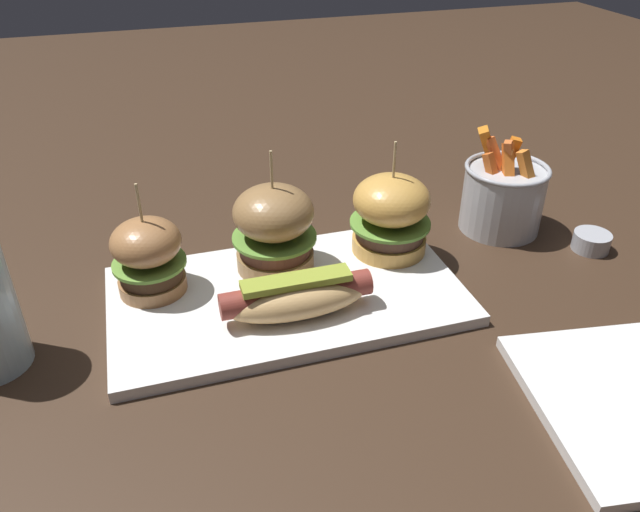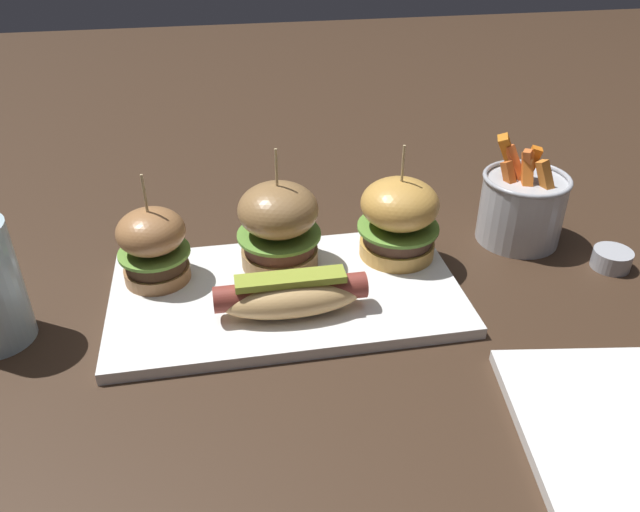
{
  "view_description": "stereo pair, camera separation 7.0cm",
  "coord_description": "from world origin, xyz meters",
  "views": [
    {
      "loc": [
        -0.13,
        -0.57,
        0.43
      ],
      "look_at": [
        0.04,
        0.0,
        0.05
      ],
      "focal_mm": 34.82,
      "sensor_mm": 36.0,
      "label": 1
    },
    {
      "loc": [
        -0.07,
        -0.59,
        0.43
      ],
      "look_at": [
        0.04,
        0.0,
        0.05
      ],
      "focal_mm": 34.82,
      "sensor_mm": 36.0,
      "label": 2
    }
  ],
  "objects": [
    {
      "name": "platter_main",
      "position": [
        0.0,
        0.0,
        0.01
      ],
      "size": [
        0.4,
        0.22,
        0.01
      ],
      "primitive_type": "cube",
      "color": "white",
      "rests_on": "ground"
    },
    {
      "name": "slider_right",
      "position": [
        0.15,
        0.05,
        0.07
      ],
      "size": [
        0.1,
        0.1,
        0.15
      ],
      "color": "gold",
      "rests_on": "platter_main"
    },
    {
      "name": "ground_plane",
      "position": [
        0.0,
        0.0,
        0.0
      ],
      "size": [
        3.0,
        3.0,
        0.0
      ],
      "primitive_type": "plane",
      "color": "#382619"
    },
    {
      "name": "sauce_ramekin",
      "position": [
        0.41,
        -0.01,
        0.01
      ],
      "size": [
        0.05,
        0.05,
        0.02
      ],
      "color": "#A8AAB2",
      "rests_on": "ground"
    },
    {
      "name": "slider_center",
      "position": [
        -0.0,
        0.05,
        0.07
      ],
      "size": [
        0.1,
        0.1,
        0.15
      ],
      "color": "olive",
      "rests_on": "platter_main"
    },
    {
      "name": "fries_bucket",
      "position": [
        0.32,
        0.08,
        0.05
      ],
      "size": [
        0.11,
        0.11,
        0.14
      ],
      "color": "#B7BABF",
      "rests_on": "ground"
    },
    {
      "name": "slider_left",
      "position": [
        -0.15,
        0.05,
        0.06
      ],
      "size": [
        0.08,
        0.08,
        0.13
      ],
      "color": "#A36F42",
      "rests_on": "platter_main"
    },
    {
      "name": "hot_dog",
      "position": [
        0.0,
        -0.05,
        0.04
      ],
      "size": [
        0.17,
        0.06,
        0.05
      ],
      "color": "tan",
      "rests_on": "platter_main"
    }
  ]
}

